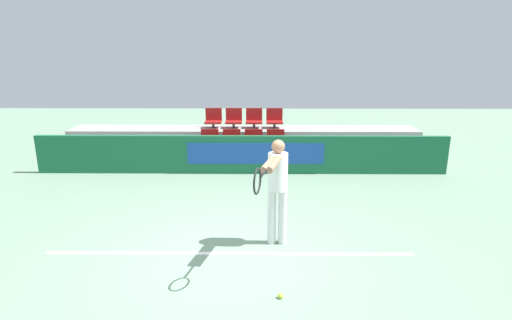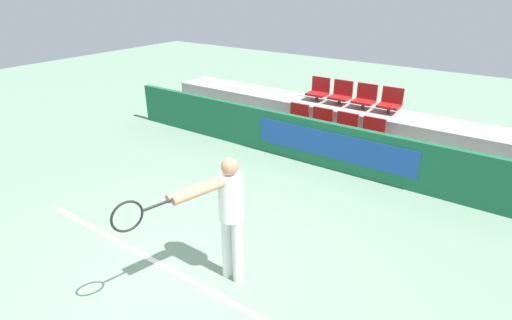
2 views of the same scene
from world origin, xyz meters
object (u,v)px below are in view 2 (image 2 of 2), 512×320
Objects in this scene: stadium_chair_7 at (390,102)px; stadium_chair_5 at (341,94)px; stadium_chair_0 at (297,118)px; stadium_chair_6 at (365,98)px; stadium_chair_3 at (372,133)px; stadium_chair_4 at (319,90)px; stadium_chair_2 at (345,128)px; stadium_chair_1 at (320,122)px; tennis_player at (226,211)px.

stadium_chair_5 is at bearing 180.00° from stadium_chair_7.
stadium_chair_5 is at bearing 60.21° from stadium_chair_0.
stadium_chair_3 is at bearing -60.21° from stadium_chair_6.
stadium_chair_0 is at bearing -90.00° from stadium_chair_4.
stadium_chair_3 is 1.00× the size of stadium_chair_6.
stadium_chair_4 reaches higher than stadium_chair_2.
tennis_player reaches higher than stadium_chair_1.
stadium_chair_5 and stadium_chair_6 have the same top height.
stadium_chair_1 is 1.00× the size of stadium_chair_5.
stadium_chair_6 is (0.56, 0.00, 0.00)m from stadium_chair_5.
stadium_chair_6 is (0.00, 0.98, 0.40)m from stadium_chair_2.
stadium_chair_4 is 1.00× the size of stadium_chair_7.
stadium_chair_4 is 1.00× the size of stadium_chair_6.
stadium_chair_0 is 1.00× the size of stadium_chair_5.
stadium_chair_0 is 1.12m from stadium_chair_2.
stadium_chair_0 is 1.54m from stadium_chair_6.
stadium_chair_4 is 1.68m from stadium_chair_7.
stadium_chair_4 is 0.32× the size of tennis_player.
stadium_chair_3 is at bearing -41.13° from stadium_chair_5.
stadium_chair_5 is at bearing 138.87° from stadium_chair_3.
stadium_chair_2 is 0.56m from stadium_chair_3.
stadium_chair_3 is at bearing -90.00° from stadium_chair_7.
stadium_chair_6 is 1.00× the size of stadium_chair_7.
stadium_chair_3 is at bearing 0.00° from stadium_chair_0.
stadium_chair_4 is 0.56m from stadium_chair_5.
stadium_chair_3 is 1.00× the size of stadium_chair_7.
stadium_chair_5 is 1.00× the size of stadium_chair_6.
stadium_chair_0 is at bearing 180.00° from stadium_chair_3.
stadium_chair_4 is (-1.68, 0.98, 0.40)m from stadium_chair_3.
stadium_chair_1 is at bearing -90.00° from stadium_chair_5.
stadium_chair_1 is 1.12m from stadium_chair_3.
tennis_player is (0.97, -4.36, 0.36)m from stadium_chair_1.
stadium_chair_2 is at bearing -60.21° from stadium_chair_5.
stadium_chair_3 is 1.20m from stadium_chair_6.
stadium_chair_5 is at bearing 90.00° from stadium_chair_1.
stadium_chair_5 and stadium_chair_7 have the same top height.
stadium_chair_2 is at bearing -41.13° from stadium_chair_4.
stadium_chair_5 is at bearing 119.79° from stadium_chair_2.
tennis_player is at bearing -92.01° from stadium_chair_3.
stadium_chair_7 is at bearing 90.00° from stadium_chair_3.
stadium_chair_1 is 0.32× the size of tennis_player.
stadium_chair_4 is (-1.12, 0.98, 0.40)m from stadium_chair_2.
stadium_chair_0 and stadium_chair_3 have the same top height.
stadium_chair_1 is at bearing -138.87° from stadium_chair_7.
stadium_chair_6 reaches higher than stadium_chair_0.
stadium_chair_5 is 0.56m from stadium_chair_6.
stadium_chair_7 is (1.12, 0.00, 0.00)m from stadium_chair_5.
stadium_chair_0 is at bearing 123.50° from tennis_player.
stadium_chair_1 is at bearing -60.21° from stadium_chair_4.
stadium_chair_7 is (1.68, 0.00, 0.00)m from stadium_chair_4.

